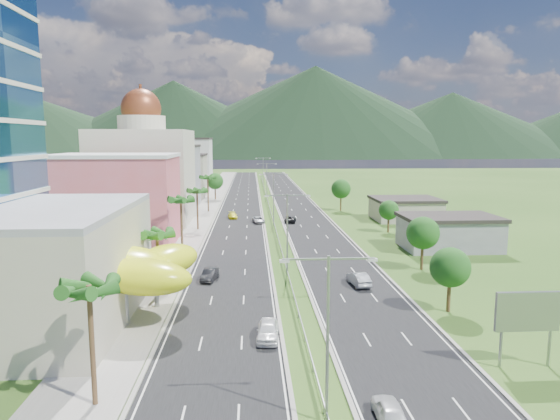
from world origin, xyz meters
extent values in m
plane|color=#2D5119|center=(0.00, 0.00, 0.00)|extent=(500.00, 500.00, 0.00)
cube|color=black|center=(-7.50, 90.00, 0.02)|extent=(11.00, 260.00, 0.04)
cube|color=black|center=(7.50, 90.00, 0.02)|extent=(11.00, 260.00, 0.04)
cube|color=gray|center=(-17.00, 90.00, 0.06)|extent=(7.00, 260.00, 0.12)
cube|color=gray|center=(0.00, 72.00, 0.62)|extent=(0.08, 216.00, 0.28)
cube|color=gray|center=(0.00, 174.00, 0.35)|extent=(0.10, 0.12, 0.70)
cylinder|color=gray|center=(0.00, -25.00, 5.50)|extent=(0.20, 0.20, 11.00)
cube|color=gray|center=(-1.44, -25.00, 10.80)|extent=(2.88, 0.12, 0.12)
cube|color=gray|center=(1.44, -25.00, 10.80)|extent=(2.88, 0.12, 0.12)
cube|color=silver|center=(-2.72, -25.00, 10.70)|extent=(0.60, 0.25, 0.18)
cube|color=silver|center=(2.72, -25.00, 10.70)|extent=(0.60, 0.25, 0.18)
cylinder|color=gray|center=(0.00, 10.00, 5.50)|extent=(0.20, 0.20, 11.00)
cube|color=gray|center=(-1.44, 10.00, 10.80)|extent=(2.88, 0.12, 0.12)
cube|color=gray|center=(1.44, 10.00, 10.80)|extent=(2.88, 0.12, 0.12)
cube|color=silver|center=(-2.72, 10.00, 10.70)|extent=(0.60, 0.25, 0.18)
cube|color=silver|center=(2.72, 10.00, 10.70)|extent=(0.60, 0.25, 0.18)
cylinder|color=gray|center=(0.00, 50.00, 5.50)|extent=(0.20, 0.20, 11.00)
cube|color=gray|center=(-1.44, 50.00, 10.80)|extent=(2.88, 0.12, 0.12)
cube|color=gray|center=(1.44, 50.00, 10.80)|extent=(2.88, 0.12, 0.12)
cube|color=silver|center=(-2.72, 50.00, 10.70)|extent=(0.60, 0.25, 0.18)
cube|color=silver|center=(2.72, 50.00, 10.70)|extent=(0.60, 0.25, 0.18)
cylinder|color=gray|center=(0.00, 95.00, 5.50)|extent=(0.20, 0.20, 11.00)
cube|color=gray|center=(-1.44, 95.00, 10.80)|extent=(2.88, 0.12, 0.12)
cube|color=gray|center=(1.44, 95.00, 10.80)|extent=(2.88, 0.12, 0.12)
cube|color=silver|center=(-2.72, 95.00, 10.70)|extent=(0.60, 0.25, 0.18)
cube|color=silver|center=(2.72, 95.00, 10.70)|extent=(0.60, 0.25, 0.18)
cylinder|color=gray|center=(0.00, 140.00, 5.50)|extent=(0.20, 0.20, 11.00)
cube|color=gray|center=(-1.44, 140.00, 10.80)|extent=(2.88, 0.12, 0.12)
cube|color=gray|center=(1.44, 140.00, 10.80)|extent=(2.88, 0.12, 0.12)
cube|color=silver|center=(-2.72, 140.00, 10.70)|extent=(0.60, 0.25, 0.18)
cube|color=silver|center=(2.72, 140.00, 10.70)|extent=(0.60, 0.25, 0.18)
cylinder|color=gray|center=(-24.00, -2.00, 2.00)|extent=(0.50, 0.50, 4.00)
cylinder|color=gray|center=(-17.00, -7.00, 2.00)|extent=(0.50, 0.50, 4.00)
cylinder|color=gray|center=(-21.00, -10.00, 2.00)|extent=(0.50, 0.50, 4.00)
cylinder|color=gray|center=(-15.00, -2.00, 2.00)|extent=(0.50, 0.50, 4.00)
cube|color=#D7585F|center=(-28.00, 32.00, 7.50)|extent=(20.00, 15.00, 15.00)
cube|color=beige|center=(-28.00, 55.00, 10.00)|extent=(20.00, 20.00, 20.00)
cylinder|color=beige|center=(-28.00, 55.00, 21.50)|extent=(10.00, 10.00, 3.00)
sphere|color=brown|center=(-28.00, 55.00, 24.50)|extent=(8.40, 8.40, 8.40)
cube|color=gray|center=(-27.00, 80.00, 8.00)|extent=(16.00, 15.00, 16.00)
cube|color=#A49D87|center=(-27.00, 102.00, 6.50)|extent=(16.00, 15.00, 13.00)
cube|color=silver|center=(-27.00, 125.00, 9.00)|extent=(16.00, 15.00, 18.00)
cylinder|color=gray|center=(15.00, -18.00, 1.60)|extent=(0.24, 0.24, 3.20)
cylinder|color=gray|center=(19.00, -18.00, 1.60)|extent=(0.24, 0.24, 3.20)
cube|color=#D85919|center=(17.00, -18.00, 4.60)|extent=(5.20, 0.35, 3.20)
cube|color=gray|center=(28.00, 25.00, 2.50)|extent=(15.00, 10.00, 5.00)
cube|color=#A49D87|center=(30.00, 55.00, 2.20)|extent=(14.00, 12.00, 4.40)
cylinder|color=#47301C|center=(-15.50, -22.00, 4.25)|extent=(0.36, 0.36, 8.50)
cylinder|color=#47301C|center=(-15.50, 2.00, 3.75)|extent=(0.36, 0.36, 7.50)
cylinder|color=#47301C|center=(-15.50, 22.00, 4.50)|extent=(0.36, 0.36, 9.00)
cylinder|color=#47301C|center=(-15.50, 45.00, 4.00)|extent=(0.36, 0.36, 8.00)
cylinder|color=#47301C|center=(-15.50, 70.00, 4.40)|extent=(0.36, 0.36, 8.80)
cylinder|color=#47301C|center=(-15.50, 95.00, 2.45)|extent=(0.40, 0.40, 4.90)
sphere|color=#22591B|center=(-15.50, 95.00, 5.60)|extent=(4.90, 4.90, 4.90)
cylinder|color=#47301C|center=(16.00, -5.00, 2.10)|extent=(0.40, 0.40, 4.20)
sphere|color=#22591B|center=(16.00, -5.00, 4.80)|extent=(4.20, 4.20, 4.20)
cylinder|color=#47301C|center=(19.00, 12.00, 2.27)|extent=(0.40, 0.40, 4.55)
sphere|color=#22591B|center=(19.00, 12.00, 5.20)|extent=(4.55, 4.55, 4.55)
cylinder|color=#47301C|center=(22.00, 40.00, 1.92)|extent=(0.40, 0.40, 3.85)
sphere|color=#22591B|center=(22.00, 40.00, 4.40)|extent=(3.85, 3.85, 3.85)
cylinder|color=#47301C|center=(18.00, 70.00, 2.45)|extent=(0.40, 0.40, 4.90)
sphere|color=#22591B|center=(18.00, 70.00, 5.60)|extent=(4.90, 4.90, 4.90)
imported|color=white|center=(-3.30, -11.34, 0.87)|extent=(2.31, 4.99, 1.65)
imported|color=black|center=(-10.17, 8.28, 0.77)|extent=(2.19, 4.60, 1.46)
imported|color=#A5A7AC|center=(-3.20, 52.37, 0.72)|extent=(2.98, 5.15, 1.35)
imported|color=gold|center=(-9.04, 58.91, 0.71)|extent=(2.49, 4.80, 1.33)
imported|color=silver|center=(4.04, -25.25, 0.79)|extent=(1.92, 4.48, 1.51)
imported|color=#96989D|center=(8.55, 4.93, 0.86)|extent=(2.37, 5.16, 1.64)
imported|color=black|center=(3.79, 52.82, 0.73)|extent=(2.99, 5.23, 1.37)
imported|color=black|center=(-9.08, 8.28, 0.65)|extent=(0.74, 1.95, 1.22)
camera|label=1|loc=(-4.71, -54.60, 18.08)|focal=32.00mm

